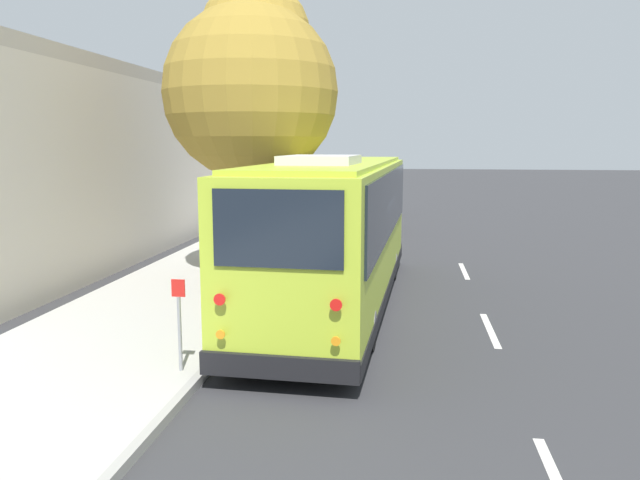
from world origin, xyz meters
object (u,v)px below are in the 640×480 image
(sign_post_near, at_px, (180,324))
(sign_post_far, at_px, (216,308))
(parked_sedan_tan, at_px, (359,217))
(shuttle_bus, at_px, (336,225))
(street_tree, at_px, (252,81))
(parked_sedan_white, at_px, (365,203))

(sign_post_near, relative_size, sign_post_far, 1.44)
(parked_sedan_tan, bearing_deg, shuttle_bus, -179.64)
(shuttle_bus, distance_m, parked_sedan_tan, 13.14)
(sign_post_near, bearing_deg, sign_post_far, 0.00)
(street_tree, height_order, sign_post_near, street_tree)
(street_tree, bearing_deg, sign_post_near, -175.44)
(street_tree, xyz_separation_m, sign_post_far, (-5.42, -0.59, -4.74))
(sign_post_near, bearing_deg, parked_sedan_white, -3.14)
(sign_post_near, bearing_deg, street_tree, 4.56)
(sign_post_far, bearing_deg, shuttle_bus, -33.13)
(shuttle_bus, xyz_separation_m, street_tree, (2.43, 2.54, 3.51))
(parked_sedan_tan, height_order, sign_post_near, sign_post_near)
(parked_sedan_tan, relative_size, sign_post_near, 2.99)
(parked_sedan_tan, distance_m, sign_post_far, 16.13)
(shuttle_bus, height_order, parked_sedan_white, shuttle_bus)
(sign_post_near, bearing_deg, shuttle_bus, -21.66)
(parked_sedan_tan, height_order, sign_post_far, parked_sedan_tan)
(parked_sedan_white, xyz_separation_m, sign_post_far, (-22.51, 1.34, 0.08))
(parked_sedan_white, distance_m, sign_post_near, 24.47)
(shuttle_bus, bearing_deg, parked_sedan_tan, 4.55)
(street_tree, relative_size, sign_post_far, 7.65)
(parked_sedan_tan, xyz_separation_m, sign_post_far, (-16.05, 1.51, 0.08))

